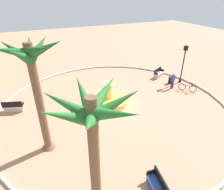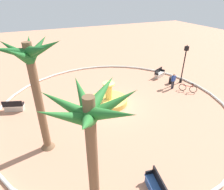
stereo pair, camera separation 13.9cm
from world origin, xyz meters
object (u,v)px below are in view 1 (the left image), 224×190
object	(u,v)px
fountain	(109,100)
person_cyclist_helmet	(173,80)
bench_east	(14,108)
trash_bin	(170,80)
palm_tree_by_curb	(33,72)
bench_north	(159,74)
palm_tree_near_fountain	(93,124)
lamppost	(184,61)
bicycle_red_frame	(187,88)
bench_west	(157,188)

from	to	relation	value
fountain	person_cyclist_helmet	bearing A→B (deg)	-89.63
person_cyclist_helmet	bench_east	bearing A→B (deg)	82.38
bench_east	trash_bin	xyz separation A→B (m)	(-0.90, -15.29, 0.04)
bench_east	trash_bin	bearing A→B (deg)	-93.36
palm_tree_by_curb	bench_north	size ratio (longest dim) A/B	4.19
palm_tree_near_fountain	palm_tree_by_curb	bearing A→B (deg)	19.84
fountain	lamppost	bearing A→B (deg)	-84.23
fountain	palm_tree_by_curb	distance (m)	8.25
bench_north	lamppost	distance (m)	3.22
bicycle_red_frame	palm_tree_by_curb	bearing A→B (deg)	99.95
palm_tree_near_fountain	bench_north	size ratio (longest dim) A/B	3.56
trash_bin	bench_west	bearing A→B (deg)	138.37
palm_tree_near_fountain	bench_east	distance (m)	11.35
palm_tree_near_fountain	bench_north	xyz separation A→B (m)	(11.00, -11.63, -4.08)
palm_tree_by_curb	bicycle_red_frame	distance (m)	14.66
bench_east	bench_north	distance (m)	15.24
fountain	palm_tree_by_curb	size ratio (longest dim) A/B	0.47
palm_tree_by_curb	bench_west	world-z (taller)	palm_tree_by_curb
fountain	bench_east	xyz separation A→B (m)	(2.00, 7.64, 0.05)
fountain	bench_east	size ratio (longest dim) A/B	1.93
bench_east	bench_north	xyz separation A→B (m)	(1.03, -15.21, 0.00)
palm_tree_near_fountain	palm_tree_by_curb	distance (m)	4.83
bench_west	person_cyclist_helmet	size ratio (longest dim) A/B	1.02
palm_tree_by_curb	bench_north	xyz separation A→B (m)	(6.51, -13.25, -4.80)
fountain	lamppost	size ratio (longest dim) A/B	0.79
bicycle_red_frame	fountain	bearing A→B (deg)	82.24
lamppost	person_cyclist_helmet	bearing A→B (deg)	115.05
bench_west	trash_bin	bearing A→B (deg)	-41.63
bench_north	bicycle_red_frame	size ratio (longest dim) A/B	1.21
palm_tree_near_fountain	bicycle_red_frame	world-z (taller)	palm_tree_near_fountain
person_cyclist_helmet	bench_north	bearing A→B (deg)	-10.46
bench_east	palm_tree_by_curb	bearing A→B (deg)	-160.39
bench_east	bicycle_red_frame	distance (m)	15.91
palm_tree_by_curb	bench_east	world-z (taller)	palm_tree_by_curb
lamppost	trash_bin	distance (m)	2.34
bench_west	bench_north	world-z (taller)	same
palm_tree_near_fountain	bench_east	size ratio (longest dim) A/B	3.52
palm_tree_near_fountain	bicycle_red_frame	size ratio (longest dim) A/B	4.32
palm_tree_by_curb	bench_east	size ratio (longest dim) A/B	4.14
trash_bin	person_cyclist_helmet	xyz separation A→B (m)	(-1.06, 0.64, 0.53)
lamppost	bicycle_red_frame	xyz separation A→B (m)	(-1.98, 0.86, -2.01)
palm_tree_near_fountain	bench_east	bearing A→B (deg)	19.72
bench_west	bicycle_red_frame	distance (m)	12.09
bicycle_red_frame	bench_east	bearing A→B (deg)	78.80
bench_east	bench_west	bearing A→B (deg)	-149.65
palm_tree_near_fountain	palm_tree_by_curb	xyz separation A→B (m)	(4.49, 1.62, 0.72)
lamppost	bicycle_red_frame	world-z (taller)	lamppost
palm_tree_near_fountain	lamppost	distance (m)	15.77
fountain	bench_west	xyz separation A→B (m)	(-8.91, 1.26, 0.05)
lamppost	bicycle_red_frame	bearing A→B (deg)	156.49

